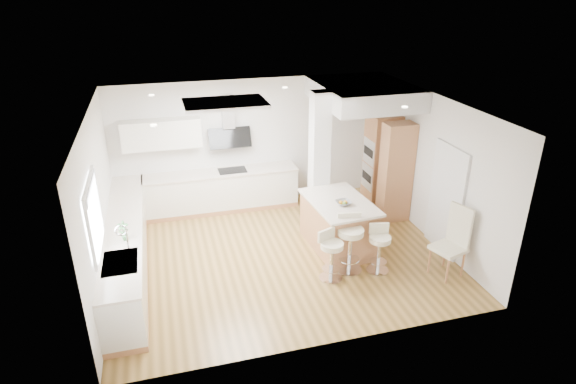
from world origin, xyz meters
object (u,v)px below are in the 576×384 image
object	(u,v)px
peninsula	(338,224)
bar_stool_a	(331,253)
bar_stool_c	(379,246)
dining_chair	(454,238)
bar_stool_b	(350,241)

from	to	relation	value
peninsula	bar_stool_a	distance (m)	1.10
bar_stool_c	dining_chair	size ratio (longest dim) A/B	0.69
bar_stool_b	dining_chair	distance (m)	1.76
bar_stool_c	dining_chair	world-z (taller)	dining_chair
peninsula	dining_chair	xyz separation A→B (m)	(1.57, -1.35, 0.19)
bar_stool_b	bar_stool_c	distance (m)	0.52
bar_stool_a	bar_stool_c	distance (m)	0.89
peninsula	bar_stool_c	xyz separation A→B (m)	(0.38, -0.97, 0.00)
bar_stool_b	dining_chair	size ratio (longest dim) A/B	0.83
bar_stool_b	bar_stool_c	xyz separation A→B (m)	(0.48, -0.16, -0.10)
dining_chair	bar_stool_b	bearing A→B (deg)	144.27
bar_stool_a	peninsula	bearing A→B (deg)	39.86
bar_stool_b	dining_chair	xyz separation A→B (m)	(1.67, -0.55, 0.09)
peninsula	dining_chair	distance (m)	2.08
bar_stool_b	peninsula	bearing A→B (deg)	92.92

